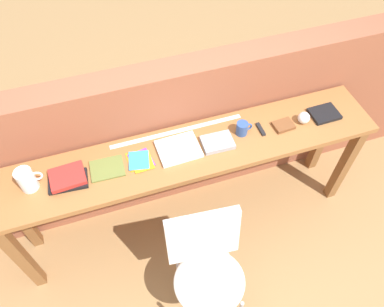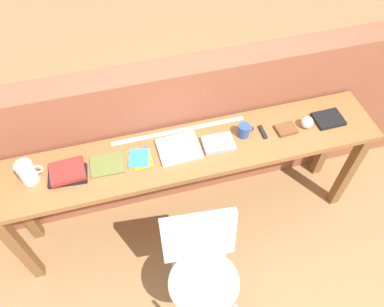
{
  "view_description": "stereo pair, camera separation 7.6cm",
  "coord_description": "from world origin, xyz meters",
  "px_view_note": "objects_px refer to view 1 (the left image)",
  "views": [
    {
      "loc": [
        -0.44,
        -1.1,
        2.73
      ],
      "look_at": [
        0.0,
        0.25,
        0.9
      ],
      "focal_mm": 35.0,
      "sensor_mm": 36.0,
      "label": 1
    },
    {
      "loc": [
        -0.37,
        -1.12,
        2.73
      ],
      "look_at": [
        0.0,
        0.25,
        0.9
      ],
      "focal_mm": 35.0,
      "sensor_mm": 36.0,
      "label": 2
    }
  ],
  "objects_px": {
    "book_stack_leftmost": "(68,179)",
    "sports_ball_small": "(304,118)",
    "pamphlet_pile_colourful": "(140,160)",
    "book_open_centre": "(179,149)",
    "pitcher_white": "(27,180)",
    "mug": "(242,128)",
    "chair_white_moulded": "(207,266)",
    "leather_journal_brown": "(283,125)",
    "magazine_cycling": "(107,168)",
    "multitool_folded": "(261,129)",
    "book_repair_rightmost": "(324,114)"
  },
  "relations": [
    {
      "from": "magazine_cycling",
      "to": "multitool_folded",
      "type": "xyz_separation_m",
      "value": [
        1.01,
        -0.0,
        0.0
      ]
    },
    {
      "from": "sports_ball_small",
      "to": "book_repair_rightmost",
      "type": "height_order",
      "value": "sports_ball_small"
    },
    {
      "from": "book_open_centre",
      "to": "multitool_folded",
      "type": "xyz_separation_m",
      "value": [
        0.56,
        -0.01,
        -0.0
      ]
    },
    {
      "from": "book_open_centre",
      "to": "multitool_folded",
      "type": "height_order",
      "value": "book_open_centre"
    },
    {
      "from": "pitcher_white",
      "to": "book_open_centre",
      "type": "bearing_deg",
      "value": -0.36
    },
    {
      "from": "pitcher_white",
      "to": "mug",
      "type": "bearing_deg",
      "value": 0.17
    },
    {
      "from": "book_stack_leftmost",
      "to": "sports_ball_small",
      "type": "height_order",
      "value": "sports_ball_small"
    },
    {
      "from": "pitcher_white",
      "to": "multitool_folded",
      "type": "distance_m",
      "value": 1.46
    },
    {
      "from": "chair_white_moulded",
      "to": "pitcher_white",
      "type": "xyz_separation_m",
      "value": [
        -0.87,
        0.64,
        0.43
      ]
    },
    {
      "from": "chair_white_moulded",
      "to": "book_stack_leftmost",
      "type": "bearing_deg",
      "value": 137.01
    },
    {
      "from": "chair_white_moulded",
      "to": "book_stack_leftmost",
      "type": "height_order",
      "value": "book_stack_leftmost"
    },
    {
      "from": "book_stack_leftmost",
      "to": "leather_journal_brown",
      "type": "xyz_separation_m",
      "value": [
        1.4,
        -0.0,
        -0.01
      ]
    },
    {
      "from": "mug",
      "to": "multitool_folded",
      "type": "distance_m",
      "value": 0.13
    },
    {
      "from": "book_stack_leftmost",
      "to": "multitool_folded",
      "type": "height_order",
      "value": "book_stack_leftmost"
    },
    {
      "from": "pamphlet_pile_colourful",
      "to": "book_open_centre",
      "type": "xyz_separation_m",
      "value": [
        0.25,
        0.01,
        0.01
      ]
    },
    {
      "from": "book_stack_leftmost",
      "to": "sports_ball_small",
      "type": "relative_size",
      "value": 2.93
    },
    {
      "from": "mug",
      "to": "sports_ball_small",
      "type": "height_order",
      "value": "mug"
    },
    {
      "from": "chair_white_moulded",
      "to": "book_open_centre",
      "type": "xyz_separation_m",
      "value": [
        0.02,
        0.64,
        0.37
      ]
    },
    {
      "from": "book_open_centre",
      "to": "pitcher_white",
      "type": "bearing_deg",
      "value": 177.91
    },
    {
      "from": "book_open_centre",
      "to": "multitool_folded",
      "type": "relative_size",
      "value": 2.38
    },
    {
      "from": "mug",
      "to": "multitool_folded",
      "type": "xyz_separation_m",
      "value": [
        0.13,
        -0.02,
        -0.04
      ]
    },
    {
      "from": "chair_white_moulded",
      "to": "sports_ball_small",
      "type": "xyz_separation_m",
      "value": [
        0.88,
        0.61,
        0.39
      ]
    },
    {
      "from": "magazine_cycling",
      "to": "leather_journal_brown",
      "type": "distance_m",
      "value": 1.17
    },
    {
      "from": "magazine_cycling",
      "to": "pamphlet_pile_colourful",
      "type": "height_order",
      "value": "same"
    },
    {
      "from": "book_open_centre",
      "to": "leather_journal_brown",
      "type": "distance_m",
      "value": 0.72
    },
    {
      "from": "pitcher_white",
      "to": "book_stack_leftmost",
      "type": "xyz_separation_m",
      "value": [
        0.21,
        -0.03,
        -0.05
      ]
    },
    {
      "from": "magazine_cycling",
      "to": "book_open_centre",
      "type": "xyz_separation_m",
      "value": [
        0.45,
        0.01,
        0.01
      ]
    },
    {
      "from": "chair_white_moulded",
      "to": "magazine_cycling",
      "type": "relative_size",
      "value": 4.41
    },
    {
      "from": "chair_white_moulded",
      "to": "book_stack_leftmost",
      "type": "relative_size",
      "value": 3.79
    },
    {
      "from": "chair_white_moulded",
      "to": "book_stack_leftmost",
      "type": "xyz_separation_m",
      "value": [
        -0.66,
        0.62,
        0.38
      ]
    },
    {
      "from": "multitool_folded",
      "to": "book_repair_rightmost",
      "type": "height_order",
      "value": "book_repair_rightmost"
    },
    {
      "from": "book_stack_leftmost",
      "to": "book_open_centre",
      "type": "xyz_separation_m",
      "value": [
        0.69,
        0.02,
        -0.01
      ]
    },
    {
      "from": "pitcher_white",
      "to": "book_repair_rightmost",
      "type": "distance_m",
      "value": 1.93
    },
    {
      "from": "magazine_cycling",
      "to": "leather_journal_brown",
      "type": "bearing_deg",
      "value": 1.2
    },
    {
      "from": "pitcher_white",
      "to": "magazine_cycling",
      "type": "xyz_separation_m",
      "value": [
        0.45,
        -0.01,
        -0.07
      ]
    },
    {
      "from": "book_stack_leftmost",
      "to": "leather_journal_brown",
      "type": "height_order",
      "value": "book_stack_leftmost"
    },
    {
      "from": "magazine_cycling",
      "to": "pamphlet_pile_colourful",
      "type": "relative_size",
      "value": 1.15
    },
    {
      "from": "book_open_centre",
      "to": "sports_ball_small",
      "type": "distance_m",
      "value": 0.86
    },
    {
      "from": "pamphlet_pile_colourful",
      "to": "book_repair_rightmost",
      "type": "bearing_deg",
      "value": -0.3
    },
    {
      "from": "chair_white_moulded",
      "to": "magazine_cycling",
      "type": "height_order",
      "value": "magazine_cycling"
    },
    {
      "from": "book_open_centre",
      "to": "mug",
      "type": "bearing_deg",
      "value": -0.47
    },
    {
      "from": "pitcher_white",
      "to": "multitool_folded",
      "type": "relative_size",
      "value": 1.67
    },
    {
      "from": "leather_journal_brown",
      "to": "book_repair_rightmost",
      "type": "bearing_deg",
      "value": -1.82
    },
    {
      "from": "book_open_centre",
      "to": "mug",
      "type": "distance_m",
      "value": 0.44
    },
    {
      "from": "leather_journal_brown",
      "to": "pamphlet_pile_colourful",
      "type": "bearing_deg",
      "value": 175.24
    },
    {
      "from": "book_repair_rightmost",
      "to": "chair_white_moulded",
      "type": "bearing_deg",
      "value": -150.24
    },
    {
      "from": "chair_white_moulded",
      "to": "book_stack_leftmost",
      "type": "distance_m",
      "value": 0.98
    },
    {
      "from": "chair_white_moulded",
      "to": "pamphlet_pile_colourful",
      "type": "relative_size",
      "value": 5.07
    },
    {
      "from": "multitool_folded",
      "to": "book_repair_rightmost",
      "type": "bearing_deg",
      "value": -1.07
    },
    {
      "from": "pamphlet_pile_colourful",
      "to": "multitool_folded",
      "type": "relative_size",
      "value": 1.6
    }
  ]
}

